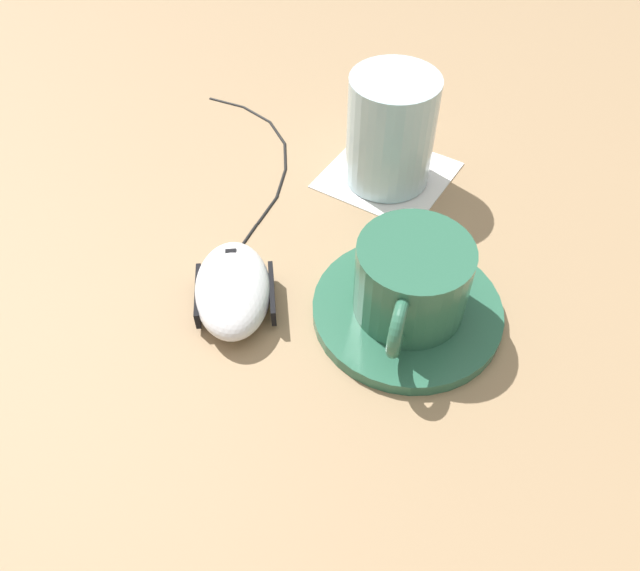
{
  "coord_description": "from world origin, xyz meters",
  "views": [
    {
      "loc": [
        -0.33,
        -0.23,
        0.41
      ],
      "look_at": [
        -0.07,
        -0.04,
        0.03
      ],
      "focal_mm": 35.0,
      "sensor_mm": 36.0,
      "label": 1
    }
  ],
  "objects_px": {
    "computer_mouse": "(233,289)",
    "saucer": "(407,310)",
    "drinking_glass": "(391,131)",
    "coffee_cup": "(411,281)"
  },
  "relations": [
    {
      "from": "computer_mouse",
      "to": "saucer",
      "type": "bearing_deg",
      "value": -57.63
    },
    {
      "from": "computer_mouse",
      "to": "drinking_glass",
      "type": "relative_size",
      "value": 1.08
    },
    {
      "from": "computer_mouse",
      "to": "drinking_glass",
      "type": "xyz_separation_m",
      "value": [
        0.21,
        -0.01,
        0.04
      ]
    },
    {
      "from": "coffee_cup",
      "to": "drinking_glass",
      "type": "bearing_deg",
      "value": 38.45
    },
    {
      "from": "saucer",
      "to": "coffee_cup",
      "type": "distance_m",
      "value": 0.04
    },
    {
      "from": "coffee_cup",
      "to": "drinking_glass",
      "type": "height_order",
      "value": "drinking_glass"
    },
    {
      "from": "saucer",
      "to": "coffee_cup",
      "type": "xyz_separation_m",
      "value": [
        -0.0,
        -0.0,
        0.04
      ]
    },
    {
      "from": "saucer",
      "to": "drinking_glass",
      "type": "xyz_separation_m",
      "value": [
        0.14,
        0.11,
        0.05
      ]
    },
    {
      "from": "coffee_cup",
      "to": "computer_mouse",
      "type": "bearing_deg",
      "value": 121.67
    },
    {
      "from": "saucer",
      "to": "computer_mouse",
      "type": "xyz_separation_m",
      "value": [
        -0.08,
        0.12,
        0.01
      ]
    }
  ]
}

